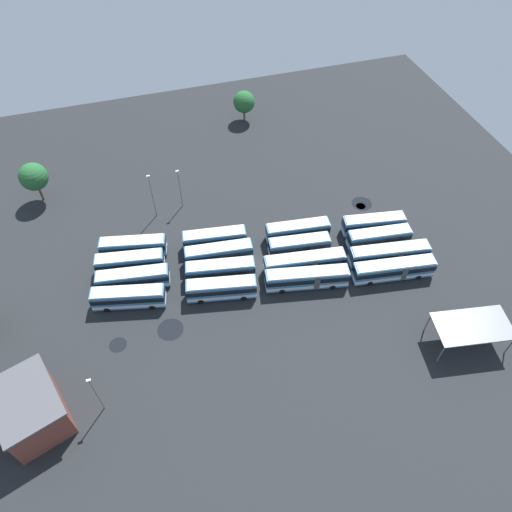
# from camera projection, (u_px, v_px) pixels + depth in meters

# --- Properties ---
(ground_plane) EXTENTS (120.24, 120.24, 0.00)m
(ground_plane) POSITION_uv_depth(u_px,v_px,m) (260.00, 265.00, 80.61)
(ground_plane) COLOR black
(bus_row0_slot0) EXTENTS (11.23, 4.25, 3.58)m
(bus_row0_slot0) POSITION_uv_depth(u_px,v_px,m) (373.00, 224.00, 84.39)
(bus_row0_slot0) COLOR teal
(bus_row0_slot0) RESTS_ON ground_plane
(bus_row0_slot1) EXTENTS (11.11, 3.77, 3.58)m
(bus_row0_slot1) POSITION_uv_depth(u_px,v_px,m) (379.00, 238.00, 82.21)
(bus_row0_slot1) COLOR teal
(bus_row0_slot1) RESTS_ON ground_plane
(bus_row0_slot2) EXTENTS (13.63, 4.49, 3.58)m
(bus_row0_slot2) POSITION_uv_depth(u_px,v_px,m) (389.00, 254.00, 79.75)
(bus_row0_slot2) COLOR teal
(bus_row0_slot2) RESTS_ON ground_plane
(bus_row0_slot3) EXTENTS (13.62, 4.38, 3.58)m
(bus_row0_slot3) POSITION_uv_depth(u_px,v_px,m) (394.00, 269.00, 77.58)
(bus_row0_slot3) COLOR teal
(bus_row0_slot3) RESTS_ON ground_plane
(bus_row1_slot0) EXTENTS (11.34, 3.76, 3.58)m
(bus_row1_slot0) POSITION_uv_depth(u_px,v_px,m) (298.00, 231.00, 83.30)
(bus_row1_slot0) COLOR teal
(bus_row1_slot0) RESTS_ON ground_plane
(bus_row1_slot1) EXTENTS (10.66, 3.85, 3.58)m
(bus_row1_slot1) POSITION_uv_depth(u_px,v_px,m) (299.00, 246.00, 80.98)
(bus_row1_slot1) COLOR teal
(bus_row1_slot1) RESTS_ON ground_plane
(bus_row1_slot2) EXTENTS (13.62, 4.29, 3.58)m
(bus_row1_slot2) POSITION_uv_depth(u_px,v_px,m) (305.00, 263.00, 78.53)
(bus_row1_slot2) COLOR teal
(bus_row1_slot2) RESTS_ON ground_plane
(bus_row1_slot3) EXTENTS (13.64, 5.05, 3.58)m
(bus_row1_slot3) POSITION_uv_depth(u_px,v_px,m) (307.00, 278.00, 76.40)
(bus_row1_slot3) COLOR teal
(bus_row1_slot3) RESTS_ON ground_plane
(bus_row2_slot0) EXTENTS (11.08, 3.97, 3.58)m
(bus_row2_slot0) POSITION_uv_depth(u_px,v_px,m) (215.00, 239.00, 82.03)
(bus_row2_slot0) COLOR teal
(bus_row2_slot0) RESTS_ON ground_plane
(bus_row2_slot1) EXTENTS (11.53, 3.71, 3.58)m
(bus_row2_slot1) POSITION_uv_depth(u_px,v_px,m) (219.00, 254.00, 79.83)
(bus_row2_slot1) COLOR teal
(bus_row2_slot1) RESTS_ON ground_plane
(bus_row2_slot2) EXTENTS (11.46, 4.42, 3.58)m
(bus_row2_slot2) POSITION_uv_depth(u_px,v_px,m) (220.00, 270.00, 77.47)
(bus_row2_slot2) COLOR teal
(bus_row2_slot2) RESTS_ON ground_plane
(bus_row2_slot3) EXTENTS (11.30, 4.59, 3.58)m
(bus_row2_slot3) POSITION_uv_depth(u_px,v_px,m) (221.00, 289.00, 75.02)
(bus_row2_slot3) COLOR teal
(bus_row2_slot3) RESTS_ON ground_plane
(bus_row3_slot0) EXTENTS (11.31, 4.77, 3.58)m
(bus_row3_slot0) POSITION_uv_depth(u_px,v_px,m) (133.00, 247.00, 80.86)
(bus_row3_slot0) COLOR teal
(bus_row3_slot0) RESTS_ON ground_plane
(bus_row3_slot1) EXTENTS (11.35, 4.28, 3.58)m
(bus_row3_slot1) POSITION_uv_depth(u_px,v_px,m) (130.00, 262.00, 78.57)
(bus_row3_slot1) COLOR teal
(bus_row3_slot1) RESTS_ON ground_plane
(bus_row3_slot2) EXTENTS (11.75, 4.16, 3.58)m
(bus_row3_slot2) POSITION_uv_depth(u_px,v_px,m) (133.00, 279.00, 76.32)
(bus_row3_slot2) COLOR teal
(bus_row3_slot2) RESTS_ON ground_plane
(bus_row3_slot3) EXTENTS (11.58, 4.97, 3.58)m
(bus_row3_slot3) POSITION_uv_depth(u_px,v_px,m) (129.00, 297.00, 73.93)
(bus_row3_slot3) COLOR teal
(bus_row3_slot3) RESTS_ON ground_plane
(depot_building) EXTENTS (10.48, 12.02, 6.27)m
(depot_building) POSITION_uv_depth(u_px,v_px,m) (31.00, 409.00, 60.84)
(depot_building) COLOR brown
(depot_building) RESTS_ON ground_plane
(maintenance_shelter) EXTENTS (11.70, 7.57, 4.35)m
(maintenance_shelter) POSITION_uv_depth(u_px,v_px,m) (473.00, 326.00, 67.82)
(maintenance_shelter) COLOR slate
(maintenance_shelter) RESTS_ON ground_plane
(lamp_post_mid_lot) EXTENTS (0.56, 0.28, 8.43)m
(lamp_post_mid_lot) POSITION_uv_depth(u_px,v_px,m) (180.00, 187.00, 86.77)
(lamp_post_mid_lot) COLOR slate
(lamp_post_mid_lot) RESTS_ON ground_plane
(lamp_post_near_entrance) EXTENTS (0.56, 0.28, 9.50)m
(lamp_post_near_entrance) POSITION_uv_depth(u_px,v_px,m) (152.00, 195.00, 84.63)
(lamp_post_near_entrance) COLOR slate
(lamp_post_near_entrance) RESTS_ON ground_plane
(lamp_post_by_building) EXTENTS (0.56, 0.28, 8.28)m
(lamp_post_by_building) POSITION_uv_depth(u_px,v_px,m) (96.00, 393.00, 60.75)
(lamp_post_by_building) COLOR slate
(lamp_post_by_building) RESTS_ON ground_plane
(tree_south_edge) EXTENTS (4.80, 4.80, 6.98)m
(tree_south_edge) POSITION_uv_depth(u_px,v_px,m) (244.00, 102.00, 105.64)
(tree_south_edge) COLOR brown
(tree_south_edge) RESTS_ON ground_plane
(tree_northwest) EXTENTS (5.17, 5.17, 8.15)m
(tree_northwest) POSITION_uv_depth(u_px,v_px,m) (33.00, 177.00, 87.25)
(tree_northwest) COLOR brown
(tree_northwest) RESTS_ON ground_plane
(puddle_back_corner) EXTENTS (2.63, 2.63, 0.01)m
(puddle_back_corner) POSITION_uv_depth(u_px,v_px,m) (118.00, 345.00, 70.55)
(puddle_back_corner) COLOR black
(puddle_back_corner) RESTS_ON ground_plane
(puddle_near_shelter) EXTENTS (1.81, 1.81, 0.01)m
(puddle_near_shelter) POSITION_uv_depth(u_px,v_px,m) (361.00, 206.00, 90.20)
(puddle_near_shelter) COLOR black
(puddle_near_shelter) RESTS_ON ground_plane
(puddle_between_rows) EXTENTS (3.99, 3.99, 0.01)m
(puddle_between_rows) POSITION_uv_depth(u_px,v_px,m) (170.00, 329.00, 72.30)
(puddle_between_rows) COLOR black
(puddle_between_rows) RESTS_ON ground_plane
(puddle_centre_drain) EXTENTS (3.87, 3.87, 0.01)m
(puddle_centre_drain) POSITION_uv_depth(u_px,v_px,m) (362.00, 204.00, 90.64)
(puddle_centre_drain) COLOR black
(puddle_centre_drain) RESTS_ON ground_plane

